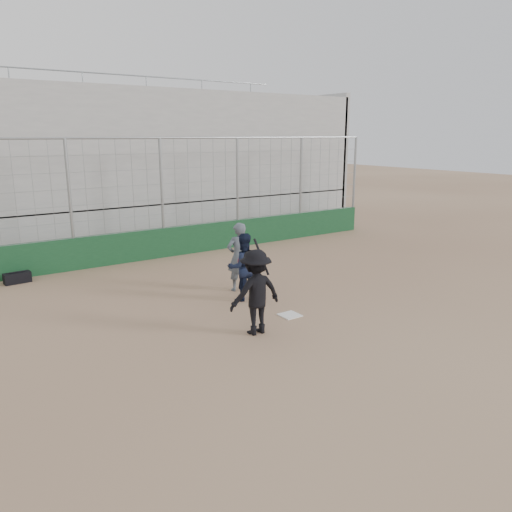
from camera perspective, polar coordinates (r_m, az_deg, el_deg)
ground at (r=11.73m, az=3.89°, el=-6.81°), size 90.00×90.00×0.00m
home_plate at (r=11.73m, az=3.89°, el=-6.76°), size 0.44×0.44×0.02m
backstop at (r=17.32m, az=-10.52°, el=3.01°), size 18.10×0.25×4.04m
bleachers at (r=21.69m, az=-16.18°, el=10.06°), size 20.25×6.70×6.98m
batter_at_plate at (r=10.44m, az=-0.05°, el=-4.13°), size 1.19×0.79×1.96m
catcher_crouched at (r=12.60m, az=-1.46°, el=-2.54°), size 0.93×0.78×1.17m
umpire at (r=13.35m, az=-1.98°, el=-0.48°), size 0.73×0.53×1.67m
equipment_bag at (r=15.69m, az=-25.62°, el=-2.26°), size 0.73×0.37×0.34m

